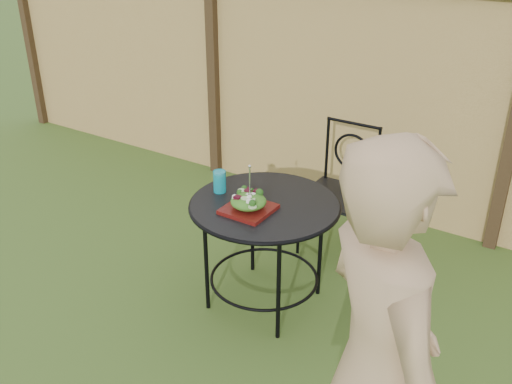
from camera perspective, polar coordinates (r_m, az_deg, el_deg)
ground at (r=3.53m, az=-7.86°, el=-14.73°), size 60.00×60.00×0.00m
fence at (r=4.73m, az=8.96°, el=9.35°), size 8.00×0.12×1.90m
patio_table at (r=3.50m, az=0.86°, el=-3.09°), size 0.92×0.92×0.72m
patio_chair at (r=4.19m, az=8.48°, el=0.58°), size 0.46×0.46×0.95m
diner at (r=2.09m, az=12.03°, el=-17.43°), size 0.77×0.74×1.77m
salad_plate at (r=3.34m, az=-0.75°, el=-1.73°), size 0.27×0.27×0.02m
salad at (r=3.32m, az=-0.76°, el=-0.94°), size 0.21×0.21×0.08m
fork at (r=3.25m, az=-0.62°, el=1.05°), size 0.01×0.01×0.18m
drinking_glass at (r=3.55m, az=-3.66°, el=1.06°), size 0.08×0.08×0.14m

